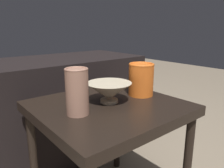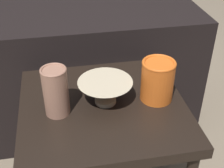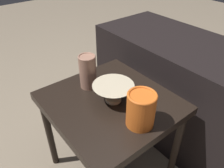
% 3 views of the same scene
% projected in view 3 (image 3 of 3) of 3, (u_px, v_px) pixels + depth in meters
% --- Properties ---
extents(ground_plane, '(8.00, 8.00, 0.00)m').
position_uv_depth(ground_plane, '(111.00, 168.00, 1.30)').
color(ground_plane, '#7F705B').
extents(table, '(0.57, 0.54, 0.53)m').
position_uv_depth(table, '(110.00, 110.00, 1.04)').
color(table, black).
rests_on(table, ground_plane).
extents(couch_backdrop, '(1.13, 0.50, 0.65)m').
position_uv_depth(couch_backdrop, '(180.00, 89.00, 1.40)').
color(couch_backdrop, black).
rests_on(couch_backdrop, ground_plane).
extents(bowl, '(0.18, 0.18, 0.08)m').
position_uv_depth(bowl, '(113.00, 92.00, 0.97)').
color(bowl, '#C1B293').
rests_on(bowl, table).
extents(vase_textured_left, '(0.08, 0.08, 0.17)m').
position_uv_depth(vase_textured_left, '(88.00, 71.00, 1.04)').
color(vase_textured_left, '#996B56').
rests_on(vase_textured_left, table).
extents(vase_colorful_right, '(0.11, 0.11, 0.15)m').
position_uv_depth(vase_colorful_right, '(140.00, 109.00, 0.83)').
color(vase_colorful_right, orange).
rests_on(vase_colorful_right, table).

